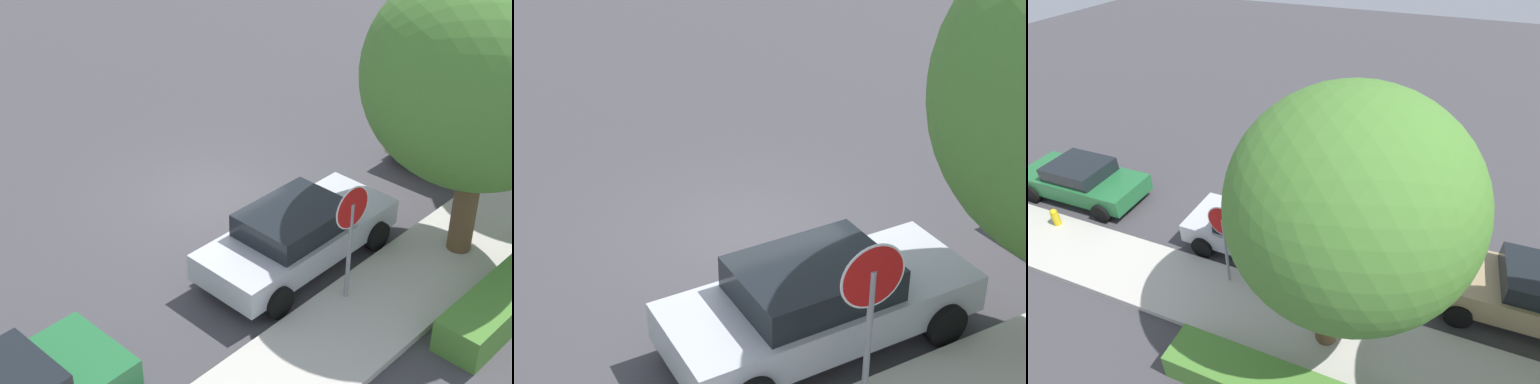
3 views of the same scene
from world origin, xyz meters
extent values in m
plane|color=#423F44|center=(0.00, 0.00, 0.00)|extent=(60.00, 60.00, 0.00)
cube|color=beige|center=(0.00, 5.20, 0.07)|extent=(32.00, 2.04, 0.14)
cylinder|color=gray|center=(0.82, 4.60, 1.10)|extent=(0.08, 0.08, 2.20)
cylinder|color=white|center=(0.82, 4.60, 2.12)|extent=(0.84, 0.07, 0.84)
cylinder|color=red|center=(0.82, 4.60, 2.12)|extent=(0.78, 0.08, 0.78)
cube|color=silver|center=(0.50, 3.10, 0.59)|extent=(4.42, 1.75, 0.57)
cube|color=black|center=(0.65, 3.10, 1.11)|extent=(2.07, 1.53, 0.48)
cylinder|color=black|center=(2.00, 3.95, 0.32)|extent=(0.64, 0.22, 0.64)
cylinder|color=black|center=(1.99, 2.23, 0.32)|extent=(0.64, 0.22, 0.64)
cylinder|color=black|center=(-1.00, 3.97, 0.32)|extent=(0.64, 0.22, 0.64)
cylinder|color=black|center=(-1.01, 2.25, 0.32)|extent=(0.64, 0.22, 0.64)
cylinder|color=black|center=(5.78, 2.07, 0.32)|extent=(0.64, 0.23, 0.64)
cube|color=tan|center=(-6.25, 2.79, 0.64)|extent=(4.31, 1.90, 0.67)
cube|color=black|center=(-6.49, 2.79, 1.22)|extent=(1.91, 1.63, 0.49)
cylinder|color=black|center=(-4.82, 3.73, 0.32)|extent=(0.64, 0.23, 0.64)
cylinder|color=black|center=(-4.78, 1.92, 0.32)|extent=(0.64, 0.23, 0.64)
cylinder|color=black|center=(-7.69, 1.86, 0.32)|extent=(0.64, 0.23, 0.64)
cylinder|color=brown|center=(-2.05, 5.30, 1.29)|extent=(0.49, 0.49, 2.57)
ellipsoid|color=#4C8433|center=(-2.22, 5.12, 3.87)|extent=(4.54, 4.54, 4.33)
camera|label=1|loc=(10.43, 11.46, 9.58)|focal=55.00mm
camera|label=2|loc=(5.31, 10.33, 7.17)|focal=55.00mm
camera|label=3|loc=(-3.20, 10.73, 8.21)|focal=28.00mm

